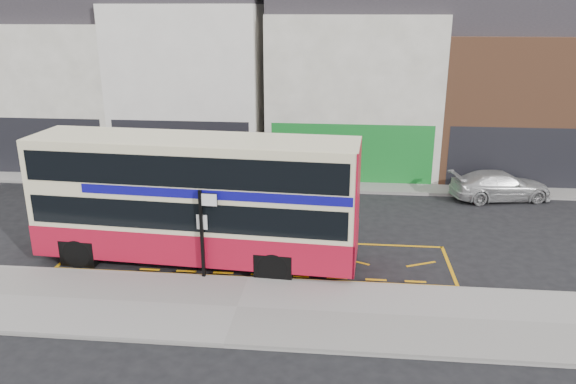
# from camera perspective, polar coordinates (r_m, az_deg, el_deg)

# --- Properties ---
(ground) EXTENTS (120.00, 120.00, 0.00)m
(ground) POSITION_cam_1_polar(r_m,az_deg,el_deg) (19.58, -3.91, -8.58)
(ground) COLOR black
(ground) RESTS_ON ground
(pavement) EXTENTS (40.00, 4.00, 0.15)m
(pavement) POSITION_cam_1_polar(r_m,az_deg,el_deg) (17.55, -5.17, -11.71)
(pavement) COLOR gray
(pavement) RESTS_ON ground
(kerb) EXTENTS (40.00, 0.15, 0.15)m
(kerb) POSITION_cam_1_polar(r_m,az_deg,el_deg) (19.22, -4.10, -8.88)
(kerb) COLOR gray
(kerb) RESTS_ON ground
(far_pavement) EXTENTS (50.00, 3.00, 0.15)m
(far_pavement) POSITION_cam_1_polar(r_m,az_deg,el_deg) (29.70, -0.42, 1.10)
(far_pavement) COLOR gray
(far_pavement) RESTS_ON ground
(road_markings) EXTENTS (14.00, 3.40, 0.01)m
(road_markings) POSITION_cam_1_polar(r_m,az_deg,el_deg) (21.00, -3.19, -6.61)
(road_markings) COLOR orange
(road_markings) RESTS_ON ground
(terrace_far_left) EXTENTS (8.00, 8.01, 10.80)m
(terrace_far_left) POSITION_cam_1_polar(r_m,az_deg,el_deg) (36.43, -21.72, 10.67)
(terrace_far_left) COLOR white
(terrace_far_left) RESTS_ON ground
(terrace_left) EXTENTS (8.00, 8.01, 11.80)m
(terrace_left) POSITION_cam_1_polar(r_m,az_deg,el_deg) (33.50, -9.29, 12.00)
(terrace_left) COLOR white
(terrace_left) RESTS_ON ground
(terrace_green_shop) EXTENTS (9.00, 8.01, 11.30)m
(terrace_green_shop) POSITION_cam_1_polar(r_m,az_deg,el_deg) (32.42, 6.62, 11.47)
(terrace_green_shop) COLOR white
(terrace_green_shop) RESTS_ON ground
(terrace_right) EXTENTS (9.00, 8.01, 10.30)m
(terrace_right) POSITION_cam_1_polar(r_m,az_deg,el_deg) (33.82, 22.24, 9.69)
(terrace_right) COLOR brown
(terrace_right) RESTS_ON ground
(double_decker_bus) EXTENTS (11.62, 3.36, 4.58)m
(double_decker_bus) POSITION_cam_1_polar(r_m,az_deg,el_deg) (20.09, -9.30, -0.62)
(double_decker_bus) COLOR beige
(double_decker_bus) RESTS_ON ground
(bus_stop_post) EXTENTS (0.76, 0.15, 3.06)m
(bus_stop_post) POSITION_cam_1_polar(r_m,az_deg,el_deg) (18.70, -8.59, -3.41)
(bus_stop_post) COLOR black
(bus_stop_post) RESTS_ON pavement
(car_silver) EXTENTS (4.51, 2.15, 1.49)m
(car_silver) POSITION_cam_1_polar(r_m,az_deg,el_deg) (30.04, -16.63, 1.86)
(car_silver) COLOR #AAAAAE
(car_silver) RESTS_ON ground
(car_grey) EXTENTS (3.78, 1.44, 1.23)m
(car_grey) POSITION_cam_1_polar(r_m,az_deg,el_deg) (28.19, -3.80, 1.27)
(car_grey) COLOR #3A3D42
(car_grey) RESTS_ON ground
(car_white) EXTENTS (5.02, 2.82, 1.37)m
(car_white) POSITION_cam_1_polar(r_m,az_deg,el_deg) (28.80, 20.76, 0.61)
(car_white) COLOR #BBBBBB
(car_white) RESTS_ON ground
(street_tree_right) EXTENTS (2.37, 2.37, 5.12)m
(street_tree_right) POSITION_cam_1_polar(r_m,az_deg,el_deg) (30.14, 14.79, 7.44)
(street_tree_right) COLOR black
(street_tree_right) RESTS_ON ground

